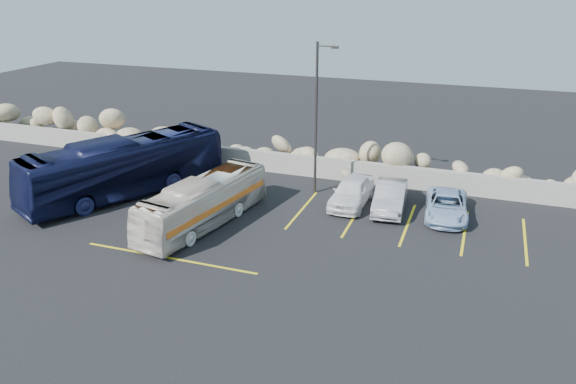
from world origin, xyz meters
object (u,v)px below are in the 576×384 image
(car_a, at_px, (352,192))
(car_b, at_px, (390,196))
(tour_coach, at_px, (125,167))
(lamppost, at_px, (317,115))
(vintage_bus, at_px, (204,202))
(car_d, at_px, (447,206))

(car_a, bearing_deg, car_b, 3.22)
(tour_coach, bearing_deg, lamppost, 47.33)
(lamppost, bearing_deg, tour_coach, -159.19)
(car_a, bearing_deg, tour_coach, -165.67)
(lamppost, bearing_deg, car_a, -24.48)
(vintage_bus, xyz_separation_m, tour_coach, (-5.78, 2.13, 0.42))
(tour_coach, xyz_separation_m, car_d, (16.48, 2.62, -0.96))
(vintage_bus, height_order, car_a, vintage_bus)
(tour_coach, xyz_separation_m, car_a, (11.75, 2.61, -0.84))
(lamppost, bearing_deg, car_b, -12.91)
(vintage_bus, xyz_separation_m, car_a, (5.97, 4.74, -0.41))
(lamppost, relative_size, car_a, 1.91)
(lamppost, distance_m, vintage_bus, 7.56)
(car_a, relative_size, car_d, 0.98)
(car_a, bearing_deg, lamppost, 157.32)
(tour_coach, bearing_deg, car_d, 35.56)
(vintage_bus, bearing_deg, car_d, 33.95)
(lamppost, height_order, vintage_bus, lamppost)
(lamppost, relative_size, tour_coach, 0.72)
(lamppost, height_order, car_b, lamppost)
(lamppost, xyz_separation_m, tour_coach, (-9.53, -3.62, -2.75))
(car_a, bearing_deg, vintage_bus, -139.77)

